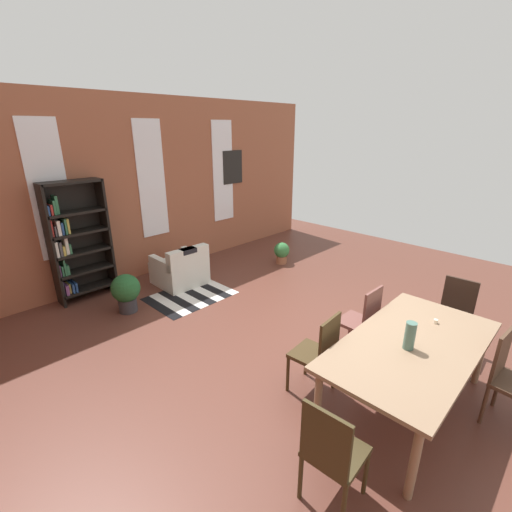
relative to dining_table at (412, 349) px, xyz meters
The scene contains 19 objects.
ground_plane 1.32m from the dining_table, 75.70° to the left, with size 10.43×10.43×0.00m, color brown.
back_wall_brick 5.26m from the dining_table, 86.91° to the left, with size 8.48×0.12×3.28m, color #A15A3F.
window_pane_0 5.42m from the dining_table, 106.06° to the left, with size 0.55×0.02×2.13m, color white.
window_pane_1 5.22m from the dining_table, 86.86° to the left, with size 0.55×0.02×2.13m, color white.
window_pane_2 5.59m from the dining_table, 68.33° to the left, with size 0.55×0.02×2.13m, color white.
dining_table is the anchor object (origin of this frame).
vase_on_table 0.24m from the dining_table, behind, with size 0.10×0.10×0.27m, color #4C7266.
tealight_candle_0 0.54m from the dining_table, ahead, with size 0.04×0.04×0.04m, color silver.
dining_chair_far_left 0.90m from the dining_table, 121.03° to the left, with size 0.43×0.43×0.95m.
dining_chair_head_left 1.41m from the dining_table, behind, with size 0.42×0.42×0.95m.
dining_chair_head_right 1.41m from the dining_table, ahead, with size 0.42×0.42×0.95m.
dining_chair_near_right 0.91m from the dining_table, 58.30° to the right, with size 0.44×0.44×0.95m.
dining_chair_far_right 0.91m from the dining_table, 58.78° to the left, with size 0.41×0.41×0.95m.
bookshelf_tall 5.08m from the dining_table, 104.65° to the left, with size 0.91×0.32×1.95m.
armchair_white 4.23m from the dining_table, 87.52° to the left, with size 0.82×0.82×0.75m.
potted_plant_by_shelf 4.26m from the dining_table, 57.47° to the left, with size 0.33×0.33×0.45m.
potted_plant_corner 4.07m from the dining_table, 104.35° to the left, with size 0.44×0.44×0.61m.
striped_rug 3.73m from the dining_table, 90.14° to the left, with size 1.35×1.01×0.01m.
framed_picture 5.72m from the dining_table, 65.60° to the left, with size 0.56×0.03×0.72m, color black.
Camera 1 is at (-3.44, -2.05, 2.71)m, focal length 24.91 mm.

